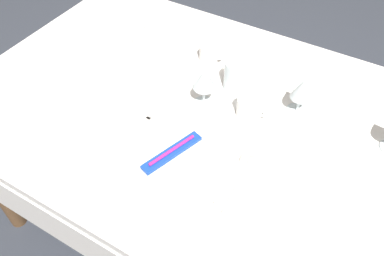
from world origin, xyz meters
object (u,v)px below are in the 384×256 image
Objects in this scene: dinner_knife at (221,175)px; wine_glass_left at (302,90)px; dinner_plate at (172,155)px; fork_outer at (137,132)px; coffee_cup_left at (209,53)px; spoon_dessert at (243,176)px; drink_tumbler at (233,77)px; napkin_folded at (139,26)px; spoon_soup at (235,171)px; wine_glass_centre at (204,81)px; coffee_cup_right at (250,107)px; toothbrush_package at (172,152)px.

wine_glass_left reaches higher than dinner_knife.
wine_glass_left is at bearing 55.89° from dinner_plate.
coffee_cup_left is at bearing 86.78° from fork_outer.
wine_glass_left reaches higher than fork_outer.
dinner_plate reaches higher than spoon_dessert.
drink_tumbler is at bearing 87.83° from dinner_plate.
dinner_plate is 0.16m from fork_outer.
wine_glass_left is 1.30× the size of drink_tumbler.
coffee_cup_left is 0.89× the size of drink_tumbler.
dinner_plate is at bearing -45.79° from napkin_folded.
dinner_knife is at bearing -35.82° from napkin_folded.
fork_outer is 0.55m from wine_glass_left.
spoon_dessert is at bearing 2.38° from fork_outer.
spoon_dessert is at bearing -9.25° from spoon_soup.
napkin_folded reaches higher than spoon_soup.
drink_tumbler is (0.05, 0.13, -0.06)m from wine_glass_centre.
spoon_dessert is 0.76m from napkin_folded.
spoon_soup is 0.03m from spoon_dessert.
coffee_cup_right is at bearing 105.08° from spoon_soup.
drink_tumbler reaches higher than spoon_dessert.
drink_tumbler is at bearing 117.79° from spoon_soup.
napkin_folded reaches higher than coffee_cup_right.
dinner_plate is at bearing -74.76° from coffee_cup_left.
wine_glass_left is 0.25m from drink_tumbler.
spoon_soup is (0.19, 0.05, -0.01)m from dinner_plate.
coffee_cup_left is (0.02, 0.44, 0.04)m from fork_outer.
spoon_dessert is at bearing -40.06° from wine_glass_centre.
spoon_dessert is at bearing -58.90° from drink_tumbler.
coffee_cup_right is at bearing -37.00° from coffee_cup_left.
coffee_cup_left is (-0.13, 0.47, 0.04)m from dinner_plate.
dinner_knife is 0.32m from wine_glass_centre.
dinner_plate is 0.31m from coffee_cup_right.
dinner_plate is 0.02m from toothbrush_package.
dinner_knife is 0.54m from coffee_cup_left.
coffee_cup_left is at bearing 127.09° from spoon_soup.
napkin_folded is (-0.69, 0.06, -0.02)m from wine_glass_left.
napkin_folded is (-0.62, 0.39, 0.08)m from spoon_soup.
dinner_knife is at bearing 5.56° from toothbrush_package.
drink_tumbler is at bearing 64.62° from fork_outer.
spoon_soup is at bearing -62.21° from drink_tumbler.
dinner_plate is at bearing -82.69° from wine_glass_centre.
wine_glass_left is (0.41, 0.35, 0.09)m from fork_outer.
coffee_cup_right is at bearing 65.06° from dinner_plate.
spoon_soup is 0.35m from wine_glass_left.
spoon_dessert is at bearing -68.90° from coffee_cup_right.
dinner_plate is at bearing -114.94° from coffee_cup_right.
drink_tumbler is at bearing -31.64° from coffee_cup_left.
wine_glass_centre reaches higher than coffee_cup_right.
dinner_knife is 1.62× the size of wine_glass_centre.
coffee_cup_right is (-0.09, 0.23, 0.04)m from spoon_dessert.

